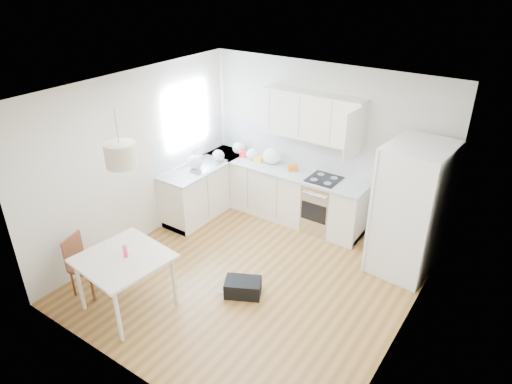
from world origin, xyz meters
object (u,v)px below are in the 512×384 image
refrigerator (412,210)px  dining_chair (87,266)px  gym_bag (243,287)px  dining_table (124,263)px

refrigerator → dining_chair: 4.52m
dining_chair → gym_bag: 2.12m
refrigerator → dining_chair: refrigerator is taller
dining_chair → refrigerator: bearing=26.0°
dining_table → gym_bag: bearing=50.8°
refrigerator → gym_bag: 2.59m
refrigerator → dining_chair: size_ratio=2.28×
dining_table → gym_bag: size_ratio=2.30×
dining_chair → gym_bag: dining_chair is taller
refrigerator → dining_chair: (-3.36, -2.98, -0.54)m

